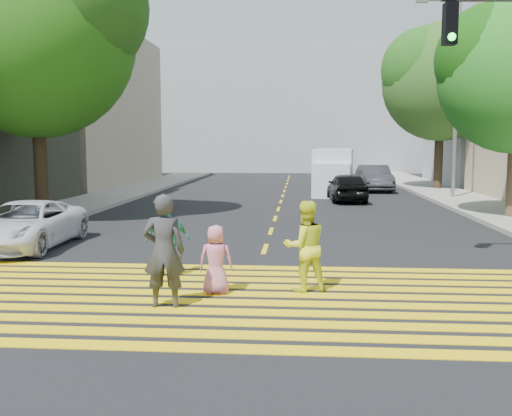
# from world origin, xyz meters

# --- Properties ---
(ground) EXTENTS (120.00, 120.00, 0.00)m
(ground) POSITION_xyz_m (0.00, 0.00, 0.00)
(ground) COLOR black
(sidewalk_left) EXTENTS (3.00, 40.00, 0.15)m
(sidewalk_left) POSITION_xyz_m (-8.50, 22.00, 0.07)
(sidewalk_left) COLOR gray
(sidewalk_left) RESTS_ON ground
(sidewalk_right) EXTENTS (3.00, 60.00, 0.15)m
(sidewalk_right) POSITION_xyz_m (8.50, 15.00, 0.07)
(sidewalk_right) COLOR gray
(sidewalk_right) RESTS_ON ground
(curb_red) EXTENTS (0.20, 8.00, 0.16)m
(curb_red) POSITION_xyz_m (-6.90, 6.00, 0.08)
(curb_red) COLOR maroon
(curb_red) RESTS_ON ground
(crosswalk) EXTENTS (13.40, 5.30, 0.01)m
(crosswalk) POSITION_xyz_m (0.00, 1.28, 0.01)
(crosswalk) COLOR yellow
(crosswalk) RESTS_ON ground
(lane_line) EXTENTS (0.12, 34.40, 0.01)m
(lane_line) POSITION_xyz_m (0.00, 22.50, 0.01)
(lane_line) COLOR yellow
(lane_line) RESTS_ON ground
(building_left_tan) EXTENTS (12.00, 16.00, 10.00)m
(building_left_tan) POSITION_xyz_m (-16.00, 28.00, 5.00)
(building_left_tan) COLOR tan
(building_left_tan) RESTS_ON ground
(backdrop_block) EXTENTS (30.00, 8.00, 12.00)m
(backdrop_block) POSITION_xyz_m (0.00, 48.00, 6.00)
(backdrop_block) COLOR gray
(backdrop_block) RESTS_ON ground
(tree_left) EXTENTS (8.89, 8.56, 9.91)m
(tree_left) POSITION_xyz_m (-8.16, 11.12, 6.68)
(tree_left) COLOR black
(tree_left) RESTS_ON ground
(tree_right_far) EXTENTS (7.88, 7.56, 9.65)m
(tree_right_far) POSITION_xyz_m (8.91, 25.25, 6.52)
(tree_right_far) COLOR black
(tree_right_far) RESTS_ON ground
(pedestrian_man) EXTENTS (0.73, 0.52, 1.89)m
(pedestrian_man) POSITION_xyz_m (-1.33, 0.65, 0.94)
(pedestrian_man) COLOR #323234
(pedestrian_man) RESTS_ON ground
(pedestrian_woman) EXTENTS (0.96, 0.85, 1.67)m
(pedestrian_woman) POSITION_xyz_m (0.98, 1.87, 0.83)
(pedestrian_woman) COLOR yellow
(pedestrian_woman) RESTS_ON ground
(pedestrian_child) EXTENTS (0.62, 0.41, 1.26)m
(pedestrian_child) POSITION_xyz_m (-0.61, 1.54, 0.63)
(pedestrian_child) COLOR #CB6F8D
(pedestrian_child) RESTS_ON ground
(pedestrian_extra) EXTENTS (0.95, 0.55, 1.52)m
(pedestrian_extra) POSITION_xyz_m (-1.79, 2.82, 0.76)
(pedestrian_extra) COLOR teal
(pedestrian_extra) RESTS_ON ground
(white_sedan) EXTENTS (2.10, 4.40, 1.21)m
(white_sedan) POSITION_xyz_m (-6.19, 5.67, 0.60)
(white_sedan) COLOR silver
(white_sedan) RESTS_ON ground
(dark_car_near) EXTENTS (1.86, 4.10, 1.36)m
(dark_car_near) POSITION_xyz_m (3.07, 18.41, 0.68)
(dark_car_near) COLOR black
(dark_car_near) RESTS_ON ground
(silver_car) EXTENTS (1.86, 4.33, 1.24)m
(silver_car) POSITION_xyz_m (3.52, 31.82, 0.62)
(silver_car) COLOR gray
(silver_car) RESTS_ON ground
(dark_car_parked) EXTENTS (1.77, 4.54, 1.47)m
(dark_car_parked) POSITION_xyz_m (5.11, 24.53, 0.74)
(dark_car_parked) COLOR #25262B
(dark_car_parked) RESTS_ON ground
(white_van) EXTENTS (2.43, 5.28, 2.41)m
(white_van) POSITION_xyz_m (2.63, 21.85, 1.14)
(white_van) COLOR silver
(white_van) RESTS_ON ground
(street_lamp) EXTENTS (2.16, 0.48, 9.53)m
(street_lamp) POSITION_xyz_m (8.02, 19.55, 5.47)
(street_lamp) COLOR gray
(street_lamp) RESTS_ON ground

